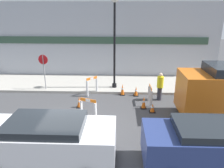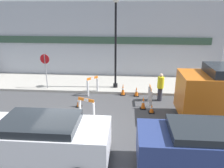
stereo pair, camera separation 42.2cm
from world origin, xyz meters
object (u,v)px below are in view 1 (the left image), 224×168
(streetlamp_post, at_px, (115,31))
(person_worker, at_px, (160,86))
(stop_sign, at_px, (44,66))
(parked_car_1, at_px, (47,140))
(parked_car_2, at_px, (211,144))

(streetlamp_post, bearing_deg, person_worker, -31.91)
(streetlamp_post, relative_size, person_worker, 3.47)
(streetlamp_post, height_order, stop_sign, streetlamp_post)
(parked_car_1, xyz_separation_m, parked_car_2, (5.30, 0.00, -0.02))
(streetlamp_post, xyz_separation_m, parked_car_1, (-1.99, -7.31, -2.78))
(parked_car_1, bearing_deg, person_worker, 50.73)
(parked_car_1, distance_m, parked_car_2, 5.30)
(stop_sign, bearing_deg, person_worker, 176.18)
(person_worker, height_order, parked_car_2, parked_car_2)
(person_worker, bearing_deg, stop_sign, -23.76)
(stop_sign, distance_m, parked_car_2, 10.27)
(parked_car_2, bearing_deg, streetlamp_post, 114.31)
(streetlamp_post, xyz_separation_m, parked_car_2, (3.30, -7.31, -2.80))
(stop_sign, height_order, parked_car_2, stop_sign)
(stop_sign, xyz_separation_m, person_worker, (6.99, -1.14, -0.76))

